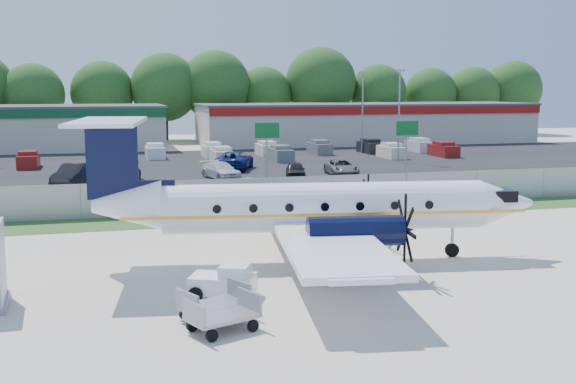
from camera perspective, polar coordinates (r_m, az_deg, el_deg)
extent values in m
plane|color=beige|center=(30.35, 2.98, -5.90)|extent=(170.00, 170.00, 0.00)
cube|color=#2D561E|center=(41.66, -2.16, -1.96)|extent=(170.00, 4.00, 0.02)
cube|color=black|center=(48.42, -4.03, -0.52)|extent=(170.00, 8.00, 0.02)
cube|color=black|center=(68.97, -7.41, 2.08)|extent=(170.00, 32.00, 0.02)
cube|color=gray|center=(43.43, -2.76, -0.22)|extent=(120.00, 0.02, 1.90)
cube|color=gray|center=(43.29, -2.77, 1.07)|extent=(120.00, 0.06, 0.06)
cube|color=gray|center=(43.58, -2.75, -1.45)|extent=(120.00, 0.06, 0.06)
cube|color=beige|center=(96.71, 6.23, 5.36)|extent=(44.00, 12.00, 5.00)
cube|color=#474749|center=(96.61, 6.26, 6.92)|extent=(44.40, 12.40, 0.24)
cube|color=maroon|center=(90.98, 7.66, 6.42)|extent=(44.00, 0.20, 1.00)
cylinder|color=gray|center=(51.20, -13.76, 2.55)|extent=(0.14, 0.14, 5.00)
cube|color=#0C5923|center=(50.91, -13.82, 4.55)|extent=(1.80, 0.08, 1.10)
cylinder|color=gray|center=(52.62, -1.69, 2.94)|extent=(0.14, 0.14, 5.00)
cube|color=#0C5923|center=(52.33, -1.66, 4.89)|extent=(1.80, 0.08, 1.10)
cylinder|color=gray|center=(56.20, 9.30, 3.18)|extent=(0.14, 0.14, 5.00)
cube|color=#0C5923|center=(55.93, 9.41, 5.00)|extent=(1.80, 0.08, 1.10)
cylinder|color=gray|center=(72.18, 8.76, 5.91)|extent=(0.18, 0.18, 9.00)
cube|color=gray|center=(72.14, 8.84, 9.48)|extent=(0.90, 0.35, 0.18)
cylinder|color=gray|center=(81.42, 5.90, 6.23)|extent=(0.18, 0.18, 9.00)
cube|color=gray|center=(81.38, 5.95, 9.39)|extent=(0.90, 0.35, 0.18)
cylinder|color=white|center=(30.88, 2.92, -1.17)|extent=(13.88, 4.06, 2.09)
cone|color=white|center=(33.20, 16.78, -0.85)|extent=(2.69, 2.42, 2.09)
cone|color=white|center=(30.58, -12.58, -1.04)|extent=(3.13, 2.48, 2.09)
cube|color=black|center=(33.05, 16.46, -0.20)|extent=(1.19, 1.56, 0.49)
cube|color=white|center=(30.90, 1.90, -2.30)|extent=(6.29, 19.63, 0.24)
cylinder|color=black|center=(28.01, 5.33, -3.10)|extent=(3.87, 1.74, 1.21)
cylinder|color=black|center=(34.16, 3.10, -1.00)|extent=(3.87, 1.74, 1.21)
cube|color=black|center=(30.40, -13.73, 2.42)|extent=(2.09, 0.50, 3.18)
cube|color=white|center=(30.29, -14.04, 5.41)|extent=(3.60, 7.12, 0.15)
cylinder|color=gray|center=(32.63, 12.85, -3.80)|extent=(0.13, 0.13, 1.43)
cylinder|color=black|center=(32.72, 12.82, -4.50)|extent=(0.64, 0.29, 0.61)
cylinder|color=black|center=(28.14, 2.87, -6.30)|extent=(0.76, 0.54, 0.70)
cylinder|color=black|center=(34.27, 1.09, -3.63)|extent=(0.76, 0.54, 0.70)
cube|color=white|center=(25.97, -5.17, -7.25)|extent=(2.61, 2.16, 0.63)
cube|color=white|center=(25.74, -4.21, -6.24)|extent=(1.38, 1.47, 0.45)
cube|color=black|center=(25.65, -3.32, -6.24)|extent=(0.55, 0.97, 0.36)
cylinder|color=black|center=(25.59, -7.33, -8.04)|extent=(0.57, 0.40, 0.54)
cylinder|color=black|center=(26.89, -6.48, -7.22)|extent=(0.57, 0.40, 0.54)
cylinder|color=black|center=(25.20, -3.75, -8.26)|extent=(0.57, 0.40, 0.54)
cylinder|color=black|center=(26.51, -3.07, -7.41)|extent=(0.57, 0.40, 0.54)
cube|color=gray|center=(22.50, -5.20, -9.79)|extent=(2.42, 1.97, 0.13)
cube|color=gray|center=(21.91, -7.45, -9.46)|extent=(0.56, 1.20, 0.63)
cube|color=gray|center=(22.93, -3.08, -8.59)|extent=(0.56, 1.20, 0.63)
cylinder|color=black|center=(21.76, -6.03, -11.23)|extent=(0.40, 0.26, 0.38)
cylinder|color=black|center=(22.70, -7.58, -10.42)|extent=(0.40, 0.26, 0.38)
cylinder|color=black|center=(22.51, -2.78, -10.51)|extent=(0.40, 0.26, 0.38)
cylinder|color=black|center=(23.43, -4.42, -9.77)|extent=(0.40, 0.26, 0.38)
cube|color=gray|center=(23.63, -5.86, -8.90)|extent=(2.45, 2.04, 0.13)
cube|color=gray|center=(23.01, -7.97, -8.58)|extent=(0.61, 1.19, 0.63)
cube|color=gray|center=(24.09, -3.87, -7.75)|extent=(0.61, 1.19, 0.63)
cylinder|color=black|center=(22.86, -6.58, -10.26)|extent=(0.40, 0.27, 0.38)
cylinder|color=black|center=(23.80, -8.15, -9.53)|extent=(0.40, 0.27, 0.38)
cylinder|color=black|center=(23.66, -3.54, -9.57)|extent=(0.40, 0.27, 0.38)
cylinder|color=black|center=(24.57, -5.17, -8.90)|extent=(0.40, 0.27, 0.38)
cone|color=red|center=(36.03, 6.96, -3.23)|extent=(0.36, 0.36, 0.54)
cube|color=red|center=(36.08, 6.95, -3.63)|extent=(0.38, 0.38, 0.03)
cone|color=red|center=(23.94, -2.84, -9.16)|extent=(0.36, 0.36, 0.54)
cube|color=red|center=(24.01, -2.84, -9.73)|extent=(0.38, 0.38, 0.03)
cone|color=red|center=(42.67, -1.46, -1.35)|extent=(0.36, 0.36, 0.54)
cube|color=red|center=(42.71, -1.46, -1.69)|extent=(0.38, 0.38, 0.03)
imported|color=black|center=(46.82, -18.57, -1.26)|extent=(3.88, 1.63, 1.31)
imported|color=silver|center=(49.85, -3.47, -0.27)|extent=(4.05, 2.94, 1.28)
imported|color=black|center=(56.88, -16.51, 0.47)|extent=(3.53, 5.44, 1.69)
imported|color=navy|center=(58.12, -12.58, 0.77)|extent=(2.58, 5.13, 1.43)
imported|color=silver|center=(58.97, -5.32, 1.05)|extent=(3.14, 5.03, 1.36)
imported|color=black|center=(59.20, 0.60, 1.11)|extent=(2.38, 4.09, 1.31)
imported|color=#595B5E|center=(61.20, 4.25, 1.33)|extent=(2.72, 5.05, 1.35)
imported|color=silver|center=(63.44, -14.50, 1.33)|extent=(2.85, 5.15, 1.41)
imported|color=navy|center=(65.35, -4.26, 1.77)|extent=(4.82, 6.66, 1.68)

